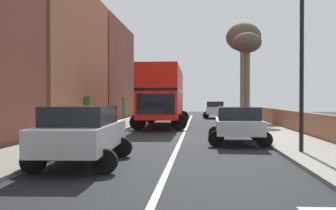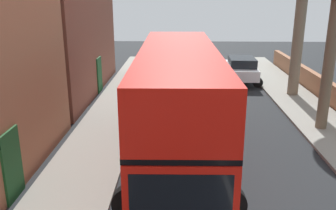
{
  "view_description": "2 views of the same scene",
  "coord_description": "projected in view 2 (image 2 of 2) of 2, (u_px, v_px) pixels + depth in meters",
  "views": [
    {
      "loc": [
        0.83,
        -17.46,
        1.87
      ],
      "look_at": [
        -0.88,
        2.93,
        1.59
      ],
      "focal_mm": 39.34,
      "sensor_mm": 36.0,
      "label": 1
    },
    {
      "loc": [
        -1.7,
        -3.32,
        5.82
      ],
      "look_at": [
        -2.04,
        8.35,
        2.18
      ],
      "focal_mm": 38.76,
      "sensor_mm": 36.0,
      "label": 2
    }
  ],
  "objects": [
    {
      "name": "parked_car_white_right_2",
      "position": [
        241.0,
        68.0,
        24.16
      ],
      "size": [
        2.56,
        4.27,
        1.71
      ],
      "color": "silver",
      "rests_on": "ground"
    },
    {
      "name": "double_decker_bus",
      "position": [
        178.0,
        98.0,
        12.38
      ],
      "size": [
        3.67,
        10.46,
        4.06
      ],
      "color": "red",
      "rests_on": "ground"
    }
  ]
}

